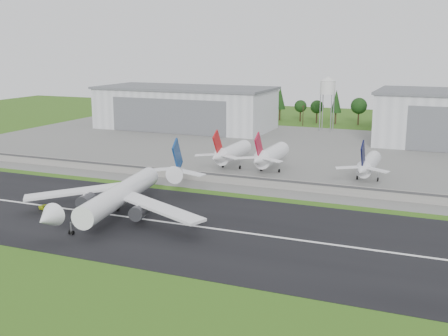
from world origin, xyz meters
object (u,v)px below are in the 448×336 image
at_px(ground_vehicle, 47,208).
at_px(parked_jet_red_b, 269,156).
at_px(main_airliner, 119,200).
at_px(parked_jet_navy, 368,165).
at_px(parked_jet_red_a, 230,153).

distance_m(ground_vehicle, parked_jet_red_b, 82.16).
bearing_deg(main_airliner, parked_jet_red_b, -116.51).
height_order(main_airliner, parked_jet_red_b, main_airliner).
xyz_separation_m(ground_vehicle, parked_jet_red_b, (43.06, 69.76, 5.50)).
relative_size(ground_vehicle, parked_jet_navy, 0.17).
height_order(main_airliner, parked_jet_red_a, main_airliner).
distance_m(ground_vehicle, parked_jet_navy, 104.95).
relative_size(ground_vehicle, parked_jet_red_a, 0.17).
bearing_deg(parked_jet_red_a, ground_vehicle, -111.61).
bearing_deg(main_airliner, parked_jet_navy, -139.28).
bearing_deg(parked_jet_red_a, parked_jet_navy, -0.07).
relative_size(ground_vehicle, parked_jet_red_b, 0.17).
height_order(ground_vehicle, parked_jet_red_b, parked_jet_red_b).
bearing_deg(main_airliner, ground_vehicle, -2.49).
xyz_separation_m(main_airliner, parked_jet_red_b, (20.57, 67.01, 1.44)).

